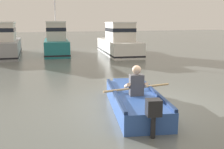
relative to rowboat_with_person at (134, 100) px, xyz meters
The scene contains 5 objects.
ground_plane 0.46m from the rowboat_with_person, 16.75° to the left, with size 120.00×120.00×0.00m, color slate.
rowboat_with_person is the anchor object (origin of this frame).
moored_boat_grey 13.60m from the rowboat_with_person, 103.04° to the left, with size 2.66×6.63×2.27m.
moored_boat_teal 12.71m from the rowboat_with_person, 88.28° to the left, with size 2.46×5.36×4.14m.
moored_boat_white 12.14m from the rowboat_with_person, 68.17° to the left, with size 3.18×6.88×2.26m.
Camera 1 is at (-3.35, -5.84, 2.21)m, focal length 41.68 mm.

